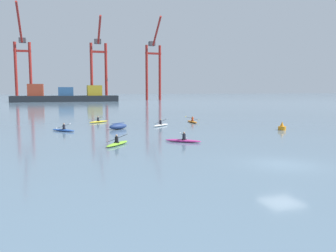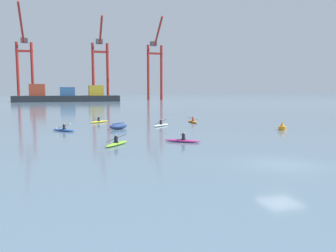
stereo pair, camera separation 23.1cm
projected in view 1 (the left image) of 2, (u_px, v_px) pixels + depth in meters
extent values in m
plane|color=slate|center=(283.00, 165.00, 21.71)|extent=(800.00, 800.00, 0.00)
cube|color=#1E2328|center=(66.00, 99.00, 139.55)|extent=(41.77, 8.23, 2.43)
cube|color=#993823|center=(36.00, 90.00, 135.81)|extent=(5.85, 5.76, 4.69)
cube|color=#2D5684|center=(66.00, 91.00, 139.24)|extent=(5.85, 5.76, 3.47)
cube|color=#B29323|center=(94.00, 90.00, 142.56)|extent=(5.85, 5.76, 4.24)
cylinder|color=maroon|center=(16.00, 72.00, 145.04)|extent=(1.20, 1.20, 25.00)
cylinder|color=maroon|center=(31.00, 72.00, 146.75)|extent=(1.20, 1.20, 25.00)
cube|color=maroon|center=(22.00, 51.00, 144.98)|extent=(7.01, 0.90, 0.90)
cylinder|color=maroon|center=(19.00, 23.00, 137.07)|extent=(0.90, 14.98, 13.93)
cube|color=#47474C|center=(22.00, 40.00, 146.86)|extent=(2.80, 2.80, 2.00)
cylinder|color=maroon|center=(92.00, 72.00, 148.84)|extent=(1.20, 1.20, 25.07)
cylinder|color=maroon|center=(106.00, 72.00, 150.68)|extent=(1.20, 1.20, 25.07)
cube|color=maroon|center=(98.00, 52.00, 148.85)|extent=(7.48, 0.90, 0.90)
cylinder|color=maroon|center=(99.00, 30.00, 142.85)|extent=(0.90, 11.35, 10.14)
cube|color=#47474C|center=(98.00, 41.00, 150.72)|extent=(2.80, 2.80, 2.00)
cylinder|color=maroon|center=(147.00, 73.00, 161.65)|extent=(1.20, 1.20, 25.81)
cylinder|color=maroon|center=(160.00, 73.00, 163.53)|extent=(1.20, 1.20, 25.81)
cube|color=maroon|center=(153.00, 54.00, 161.64)|extent=(7.64, 0.90, 0.90)
cylinder|color=maroon|center=(157.00, 31.00, 154.44)|extent=(0.90, 13.70, 11.35)
cube|color=#47474C|center=(152.00, 44.00, 163.51)|extent=(2.80, 2.80, 2.00)
ellipsoid|color=navy|center=(118.00, 126.00, 41.27)|extent=(2.79, 2.31, 0.70)
cube|color=navy|center=(118.00, 123.00, 41.23)|extent=(1.68, 1.09, 0.06)
cylinder|color=orange|center=(282.00, 128.00, 40.39)|extent=(0.90, 0.90, 0.45)
cone|color=orange|center=(282.00, 124.00, 40.33)|extent=(0.50, 0.49, 0.55)
ellipsoid|color=#7ABC2D|center=(117.00, 144.00, 29.27)|extent=(2.61, 3.02, 0.26)
torus|color=black|center=(117.00, 142.00, 29.16)|extent=(0.69, 0.69, 0.05)
cylinder|color=black|center=(117.00, 140.00, 29.14)|extent=(0.30, 0.30, 0.50)
sphere|color=tan|center=(117.00, 135.00, 29.10)|extent=(0.19, 0.19, 0.19)
cylinder|color=black|center=(117.00, 138.00, 29.17)|extent=(1.55, 1.26, 0.81)
ellipsoid|color=silver|center=(107.00, 142.00, 29.57)|extent=(0.19, 0.16, 0.17)
ellipsoid|color=silver|center=(127.00, 134.00, 28.77)|extent=(0.19, 0.16, 0.17)
ellipsoid|color=silver|center=(161.00, 125.00, 44.87)|extent=(2.93, 2.72, 0.26)
torus|color=black|center=(161.00, 124.00, 44.77)|extent=(0.69, 0.69, 0.05)
cylinder|color=#23232D|center=(161.00, 122.00, 44.74)|extent=(0.30, 0.30, 0.50)
sphere|color=tan|center=(161.00, 120.00, 44.70)|extent=(0.19, 0.19, 0.19)
cylinder|color=black|center=(161.00, 122.00, 44.77)|extent=(1.34, 1.49, 0.80)
ellipsoid|color=silver|center=(155.00, 124.00, 45.31)|extent=(0.17, 0.18, 0.17)
ellipsoid|color=silver|center=(167.00, 119.00, 44.23)|extent=(0.17, 0.18, 0.17)
ellipsoid|color=#2856B2|center=(63.00, 130.00, 39.18)|extent=(2.82, 2.84, 0.26)
torus|color=black|center=(64.00, 129.00, 39.12)|extent=(0.69, 0.69, 0.05)
cylinder|color=#23232D|center=(64.00, 127.00, 39.09)|extent=(0.30, 0.30, 0.50)
sphere|color=tan|center=(64.00, 124.00, 39.06)|extent=(0.19, 0.19, 0.19)
cylinder|color=black|center=(64.00, 126.00, 39.11)|extent=(1.50, 1.49, 0.35)
ellipsoid|color=silver|center=(57.00, 128.00, 38.21)|extent=(0.17, 0.17, 0.14)
ellipsoid|color=silver|center=(70.00, 124.00, 40.00)|extent=(0.17, 0.17, 0.14)
ellipsoid|color=#C13384|center=(183.00, 141.00, 31.03)|extent=(3.08, 2.51, 0.26)
torus|color=black|center=(184.00, 139.00, 30.98)|extent=(0.69, 0.69, 0.05)
cylinder|color=#23232D|center=(184.00, 137.00, 30.96)|extent=(0.30, 0.30, 0.50)
sphere|color=tan|center=(184.00, 133.00, 30.92)|extent=(0.19, 0.19, 0.19)
cylinder|color=black|center=(184.00, 136.00, 30.96)|extent=(1.22, 1.62, 0.72)
ellipsoid|color=silver|center=(180.00, 133.00, 30.00)|extent=(0.16, 0.19, 0.16)
ellipsoid|color=silver|center=(187.00, 138.00, 31.93)|extent=(0.16, 0.19, 0.16)
ellipsoid|color=orange|center=(192.00, 122.00, 49.75)|extent=(0.63, 3.40, 0.26)
torus|color=black|center=(192.00, 121.00, 49.64)|extent=(0.49, 0.49, 0.05)
cylinder|color=#DB471E|center=(192.00, 119.00, 49.62)|extent=(0.30, 0.30, 0.50)
sphere|color=tan|center=(193.00, 117.00, 49.58)|extent=(0.19, 0.19, 0.19)
cylinder|color=black|center=(192.00, 118.00, 49.65)|extent=(2.04, 0.05, 0.58)
ellipsoid|color=yellow|center=(186.00, 117.00, 49.32)|extent=(0.20, 0.04, 0.15)
ellipsoid|color=yellow|center=(199.00, 120.00, 49.99)|extent=(0.20, 0.04, 0.15)
ellipsoid|color=yellow|center=(99.00, 122.00, 49.69)|extent=(3.15, 2.40, 0.26)
torus|color=black|center=(98.00, 121.00, 49.60)|extent=(0.68, 0.68, 0.05)
cylinder|color=#23232D|center=(98.00, 119.00, 49.57)|extent=(0.30, 0.30, 0.50)
sphere|color=tan|center=(98.00, 117.00, 49.54)|extent=(0.19, 0.19, 0.19)
cylinder|color=black|center=(98.00, 118.00, 49.60)|extent=(1.15, 1.68, 0.68)
ellipsoid|color=silver|center=(94.00, 120.00, 50.26)|extent=(0.15, 0.19, 0.16)
ellipsoid|color=silver|center=(103.00, 117.00, 48.95)|extent=(0.15, 0.19, 0.16)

